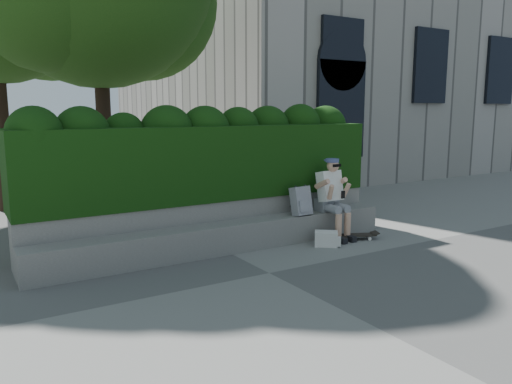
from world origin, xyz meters
TOP-DOWN VIEW (x-y plane):
  - ground at (0.00, 0.00)m, footprint 80.00×80.00m
  - bench_ledge at (0.00, 1.25)m, footprint 6.00×0.45m
  - planter_wall at (0.00, 1.73)m, footprint 6.00×0.50m
  - hedge at (0.00, 1.95)m, footprint 6.00×1.00m
  - person at (1.98, 1.07)m, footprint 0.40×0.76m
  - skateboard at (2.18, 0.75)m, footprint 0.85×0.52m
  - backpack_plaid at (1.38, 1.15)m, footprint 0.34×0.20m
  - backpack_ground at (1.55, 0.67)m, footprint 0.45×0.43m

SIDE VIEW (x-z plane):
  - ground at x=0.00m, z-range 0.00..0.00m
  - skateboard at x=2.18m, z-range 0.03..0.12m
  - backpack_ground at x=1.55m, z-range 0.00..0.24m
  - bench_ledge at x=0.00m, z-range 0.00..0.45m
  - planter_wall at x=0.00m, z-range 0.00..0.75m
  - backpack_plaid at x=1.38m, z-range 0.45..0.93m
  - person at x=1.98m, z-range 0.06..1.44m
  - hedge at x=0.00m, z-range 0.75..1.95m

